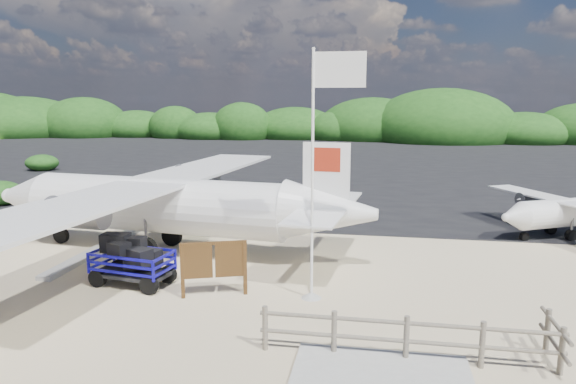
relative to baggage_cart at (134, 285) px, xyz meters
name	(u,v)px	position (x,y,z in m)	size (l,w,h in m)	color
ground	(208,269)	(1.69, 1.78, 0.00)	(160.00, 160.00, 0.00)	beige
asphalt_apron	(317,161)	(1.69, 31.78, 0.00)	(90.00, 50.00, 0.04)	#B2B2B2
vegetation_band	(338,139)	(1.69, 56.78, 0.00)	(124.00, 8.00, 4.40)	#B2B2B2
fence	(405,361)	(7.69, -3.22, 0.00)	(6.40, 2.00, 1.10)	#B2B2B2
baggage_cart	(134,285)	(0.00, 0.00, 0.00)	(2.46, 1.40, 1.23)	#100AA3
flagpole	(311,298)	(5.31, -0.11, 0.00)	(1.34, 0.56, 6.69)	white
signboard	(215,296)	(2.64, -0.43, 0.00)	(1.94, 0.18, 1.60)	#4D3116
crew_a	(167,208)	(-1.70, 6.57, 0.89)	(0.65, 0.42, 1.78)	#121B44
crew_b	(282,211)	(3.11, 7.20, 0.77)	(0.75, 0.58, 1.53)	#121B44
aircraft_large	(474,179)	(13.59, 22.86, 0.00)	(17.23, 17.23, 5.17)	#B2B2B2
aircraft_small	(245,160)	(-4.63, 30.89, 0.00)	(6.23, 6.23, 2.24)	#B2B2B2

